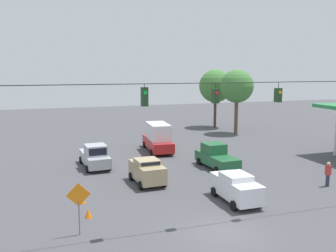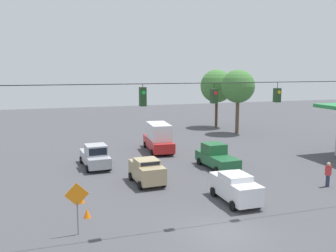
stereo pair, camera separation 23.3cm
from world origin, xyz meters
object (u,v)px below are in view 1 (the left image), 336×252
at_px(pickup_truck_silver_withflow_far, 95,156).
at_px(traffic_cone_second, 82,199).
at_px(tree_horizon_right, 237,87).
at_px(traffic_cone_nearest, 88,213).
at_px(work_zone_sign, 79,199).
at_px(pedestrian, 328,174).
at_px(box_truck_red_oncoming_deep, 158,138).
at_px(pickup_truck_green_oncoming_far, 216,157).
at_px(tree_horizon_left, 216,86).
at_px(sedan_white_crossing_near, 236,187).
at_px(sedan_tan_withflow_mid, 147,171).
at_px(overhead_signal_span, 214,132).
at_px(traffic_cone_third, 77,188).

distance_m(pickup_truck_silver_withflow_far, traffic_cone_second, 9.14).
bearing_deg(tree_horizon_right, traffic_cone_nearest, 45.88).
distance_m(work_zone_sign, pedestrian, 18.59).
bearing_deg(box_truck_red_oncoming_deep, pickup_truck_green_oncoming_far, 109.59).
height_order(box_truck_red_oncoming_deep, tree_horizon_left, tree_horizon_left).
height_order(pickup_truck_green_oncoming_far, traffic_cone_second, pickup_truck_green_oncoming_far).
bearing_deg(sedan_white_crossing_near, sedan_tan_withflow_mid, -51.66).
xyz_separation_m(overhead_signal_span, pickup_truck_silver_withflow_far, (4.67, -14.42, -4.26)).
height_order(sedan_tan_withflow_mid, traffic_cone_nearest, sedan_tan_withflow_mid).
distance_m(overhead_signal_span, box_truck_red_oncoming_deep, 19.45).
distance_m(box_truck_red_oncoming_deep, tree_horizon_right, 16.00).
height_order(sedan_white_crossing_near, sedan_tan_withflow_mid, sedan_tan_withflow_mid).
bearing_deg(traffic_cone_third, pickup_truck_silver_withflow_far, -108.30).
bearing_deg(traffic_cone_nearest, tree_horizon_left, -127.36).
xyz_separation_m(pickup_truck_green_oncoming_far, sedan_tan_withflow_mid, (7.05, 2.50, 0.02)).
xyz_separation_m(sedan_white_crossing_near, pickup_truck_silver_withflow_far, (7.62, -11.83, -0.02)).
bearing_deg(box_truck_red_oncoming_deep, pickup_truck_silver_withflow_far, 31.68).
height_order(overhead_signal_span, sedan_white_crossing_near, overhead_signal_span).
xyz_separation_m(traffic_cone_nearest, pedestrian, (-17.68, -0.36, 0.67)).
relative_size(pickup_truck_silver_withflow_far, traffic_cone_second, 9.46).
relative_size(sedan_white_crossing_near, pedestrian, 2.34).
distance_m(sedan_tan_withflow_mid, work_zone_sign, 9.53).
bearing_deg(work_zone_sign, pickup_truck_green_oncoming_far, -142.06).
bearing_deg(pedestrian, traffic_cone_nearest, 1.16).
xyz_separation_m(pickup_truck_silver_withflow_far, box_truck_red_oncoming_deep, (-7.27, -4.49, 0.50)).
bearing_deg(tree_horizon_right, traffic_cone_third, 38.78).
distance_m(pickup_truck_green_oncoming_far, traffic_cone_nearest, 14.46).
xyz_separation_m(sedan_white_crossing_near, tree_horizon_left, (-12.74, -29.56, 5.18)).
bearing_deg(tree_horizon_right, pedestrian, 77.91).
xyz_separation_m(traffic_cone_third, work_zone_sign, (0.52, 7.16, 1.71)).
height_order(pickup_truck_silver_withflow_far, tree_horizon_right, tree_horizon_right).
xyz_separation_m(traffic_cone_second, traffic_cone_third, (0.09, -2.38, 0.00)).
height_order(work_zone_sign, tree_horizon_right, tree_horizon_right).
relative_size(sedan_tan_withflow_mid, tree_horizon_right, 0.46).
height_order(sedan_white_crossing_near, work_zone_sign, work_zone_sign).
distance_m(pickup_truck_silver_withflow_far, traffic_cone_third, 6.88).
distance_m(pedestrian, tree_horizon_left, 29.70).
distance_m(overhead_signal_span, traffic_cone_nearest, 8.78).
relative_size(sedan_white_crossing_near, sedan_tan_withflow_mid, 1.10).
distance_m(pickup_truck_green_oncoming_far, traffic_cone_second, 13.31).
bearing_deg(pedestrian, tree_horizon_right, -102.09).
distance_m(pedestrian, tree_horizon_right, 24.08).
xyz_separation_m(overhead_signal_span, traffic_cone_third, (6.82, -7.92, -4.96)).
distance_m(overhead_signal_span, sedan_tan_withflow_mid, 9.42).
relative_size(box_truck_red_oncoming_deep, traffic_cone_second, 11.79).
relative_size(work_zone_sign, pedestrian, 1.53).
relative_size(pickup_truck_silver_withflow_far, pickup_truck_green_oncoming_far, 1.02).
distance_m(pickup_truck_green_oncoming_far, box_truck_red_oncoming_deep, 8.65).
relative_size(traffic_cone_second, tree_horizon_right, 0.06).
relative_size(sedan_tan_withflow_mid, work_zone_sign, 1.39).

